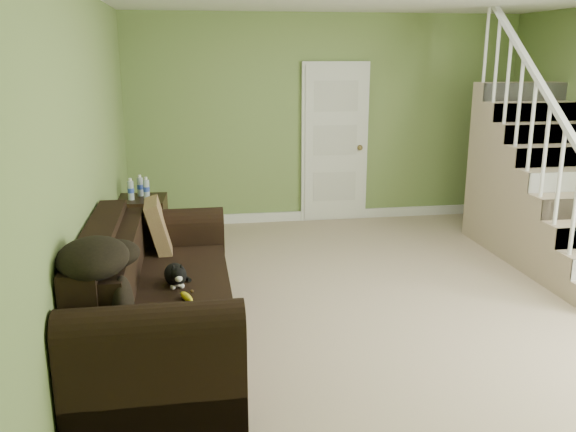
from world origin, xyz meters
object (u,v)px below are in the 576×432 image
object	(u,v)px
sofa	(155,305)
banana	(187,297)
cat	(175,275)
side_table	(142,226)

from	to	relation	value
sofa	banana	size ratio (longest dim) A/B	13.40
sofa	cat	distance (m)	0.28
banana	sofa	bearing A→B (deg)	104.40
sofa	cat	size ratio (longest dim) A/B	5.65
side_table	banana	world-z (taller)	side_table
side_table	banana	xyz separation A→B (m)	(0.49, -2.59, 0.21)
sofa	side_table	world-z (taller)	sofa
side_table	banana	size ratio (longest dim) A/B	4.85
sofa	banana	world-z (taller)	sofa
sofa	banana	xyz separation A→B (m)	(0.24, -0.31, 0.18)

